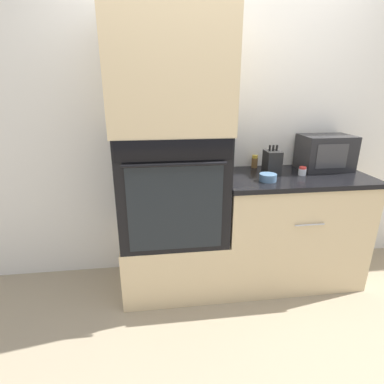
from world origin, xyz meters
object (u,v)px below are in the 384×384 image
condiment_jar_near (229,168)px  condiment_jar_far (255,162)px  bowl (268,177)px  microwave (325,152)px  knife_block (272,163)px  condiment_jar_mid (302,171)px  wall_oven (172,186)px

condiment_jar_near → condiment_jar_far: size_ratio=0.68×
bowl → microwave: bearing=24.3°
knife_block → microwave: bearing=10.6°
knife_block → condiment_jar_mid: (0.23, -0.06, -0.06)m
condiment_jar_far → microwave: bearing=-12.4°
knife_block → condiment_jar_near: knife_block is taller
microwave → knife_block: (-0.48, -0.09, -0.05)m
wall_oven → condiment_jar_far: 0.76m
wall_oven → microwave: size_ratio=1.94×
wall_oven → microwave: bearing=6.1°
microwave → condiment_jar_mid: microwave is taller
microwave → condiment_jar_near: 0.81m
wall_oven → condiment_jar_mid: 1.01m
wall_oven → bowl: (0.69, -0.12, 0.08)m
microwave → bowl: microwave is taller
microwave → condiment_jar_mid: 0.31m
bowl → condiment_jar_near: bearing=130.8°
bowl → condiment_jar_far: bearing=86.0°
bowl → condiment_jar_near: (-0.22, 0.26, 0.01)m
condiment_jar_mid → condiment_jar_far: bearing=137.6°
condiment_jar_near → condiment_jar_mid: size_ratio=1.10×
knife_block → condiment_jar_mid: 0.24m
condiment_jar_near → condiment_jar_mid: bearing=-15.1°
microwave → condiment_jar_mid: bearing=-150.1°
condiment_jar_mid → knife_block: bearing=166.0°
microwave → condiment_jar_mid: size_ratio=6.23×
condiment_jar_near → condiment_jar_far: 0.28m
condiment_jar_near → condiment_jar_mid: condiment_jar_near is taller
wall_oven → microwave: 1.28m
knife_block → bowl: bearing=-118.6°
condiment_jar_mid → condiment_jar_far: 0.40m
bowl → condiment_jar_near: size_ratio=1.72×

